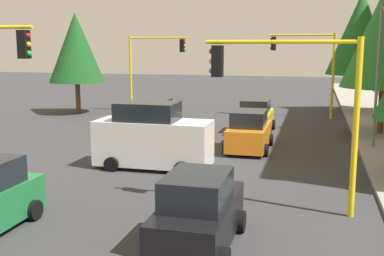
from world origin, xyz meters
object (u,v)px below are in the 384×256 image
Objects in this scene: tree_opposite_side at (76,48)px; car_red at (154,118)px; traffic_signal_near_left at (292,89)px; car_yellow at (256,117)px; car_orange at (249,132)px; traffic_signal_far_right at (152,59)px; traffic_signal_far_left at (308,58)px; car_black at (198,214)px; delivery_van_white at (153,138)px; tree_roadside_far at (361,33)px; street_lamp_curbside at (379,61)px.

tree_opposite_side is 1.83× the size of car_red.
car_yellow is (-13.38, -2.66, -2.90)m from traffic_signal_near_left.
car_yellow is 4.92m from car_orange.
traffic_signal_far_right is 1.43× the size of car_orange.
car_black is (23.31, -2.16, -3.30)m from traffic_signal_far_left.
tree_roadside_far is at bearing 154.17° from delivery_van_white.
tree_roadside_far is 2.25× the size of car_orange.
street_lamp_curbside reaches higher than car_orange.
street_lamp_curbside is at bearing 18.42° from traffic_signal_far_left.
street_lamp_curbside is 8.04m from car_yellow.
street_lamp_curbside is (-9.61, 3.56, 0.55)m from traffic_signal_near_left.
car_orange is at bearing -12.10° from traffic_signal_far_left.
traffic_signal_near_left is at bearing 148.03° from car_black.
delivery_van_white is at bearing -152.82° from car_black.
car_orange is (-4.47, 3.45, -0.38)m from delivery_van_white.
traffic_signal_near_left is at bearing 42.76° from tree_opposite_side.
traffic_signal_far_right is 9.48m from car_red.
car_red is at bearing -144.21° from traffic_signal_near_left.
traffic_signal_far_left is 1.11× the size of traffic_signal_near_left.
traffic_signal_far_left is 23.65m from car_black.
delivery_van_white is at bearing 18.45° from car_red.
tree_opposite_side is (-8.39, -20.20, 0.57)m from street_lamp_curbside.
car_red is 5.98m from car_yellow.
street_lamp_curbside is at bearing -1.19° from tree_roadside_far.
street_lamp_curbside is (10.39, 3.46, 0.15)m from traffic_signal_far_left.
traffic_signal_far_left is 1.03× the size of traffic_signal_far_right.
traffic_signal_far_left is 12.24m from car_orange.
traffic_signal_far_right reaches higher than car_yellow.
traffic_signal_far_left is at bearing 90.00° from traffic_signal_far_right.
car_yellow is at bearing -22.57° from traffic_signal_far_left.
car_red is (12.40, -12.21, -5.11)m from tree_roadside_far.
street_lamp_curbside is at bearing 100.86° from car_orange.
tree_roadside_far is (-24.00, 3.86, 2.20)m from traffic_signal_near_left.
tree_roadside_far reaches higher than traffic_signal_far_right.
car_orange is at bearing -164.33° from traffic_signal_near_left.
tree_opposite_side is at bearing -108.26° from car_yellow.
street_lamp_curbside reaches higher than traffic_signal_far_left.
car_red is 1.04× the size of car_yellow.
car_black and car_orange have the same top height.
tree_roadside_far is 13.46m from car_yellow.
delivery_van_white is at bearing -59.11° from street_lamp_curbside.
traffic_signal_near_left is at bearing -0.27° from traffic_signal_far_left.
car_red is (6.40, 8.29, -4.02)m from tree_opposite_side.
tree_opposite_side reaches higher than car_orange.
traffic_signal_far_left is 1.50× the size of car_yellow.
traffic_signal_far_right is 11.39m from car_yellow.
tree_roadside_far is (-4.00, 3.76, 1.81)m from traffic_signal_far_left.
car_red and car_orange have the same top height.
car_yellow is (6.62, 8.71, -3.20)m from traffic_signal_far_right.
street_lamp_curbside is 11.35m from delivery_van_white.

